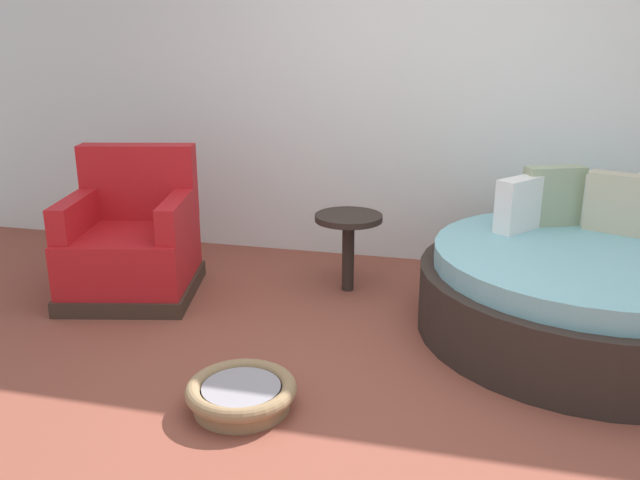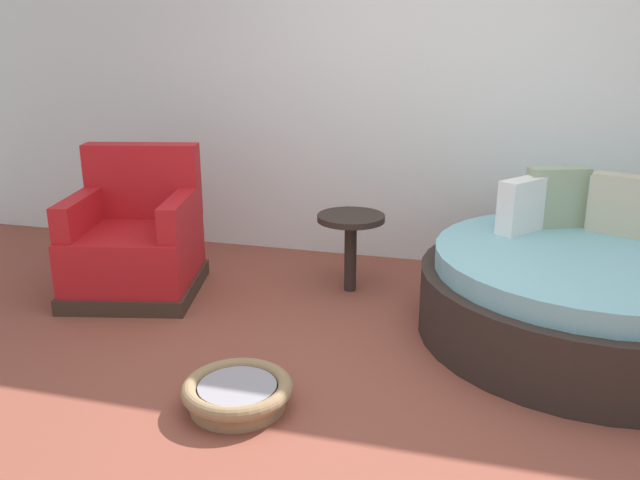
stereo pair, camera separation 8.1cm
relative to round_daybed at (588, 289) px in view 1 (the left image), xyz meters
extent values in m
cube|color=brown|center=(-1.08, -0.93, -0.27)|extent=(8.00, 8.00, 0.02)
cube|color=silver|center=(-1.08, 1.10, 1.18)|extent=(8.00, 0.12, 2.88)
cylinder|color=#2D231E|center=(0.00, -0.02, -0.07)|extent=(1.88, 1.88, 0.38)
cylinder|color=#7AB7C1|center=(0.00, -0.02, 0.18)|extent=(1.73, 1.73, 0.12)
cube|color=#BCB293|center=(0.17, 0.39, 0.42)|extent=(0.37, 0.25, 0.35)
cube|color=white|center=(-0.04, 0.52, 0.40)|extent=(0.34, 0.14, 0.33)
cube|color=#93A37F|center=(-0.19, 0.46, 0.42)|extent=(0.38, 0.25, 0.37)
cube|color=white|center=(-0.40, 0.28, 0.40)|extent=(0.29, 0.33, 0.32)
cube|color=#38281E|center=(-2.79, -0.11, -0.21)|extent=(0.96, 0.96, 0.10)
cube|color=red|center=(-2.79, -0.11, 0.01)|extent=(0.91, 0.91, 0.34)
cube|color=red|center=(-2.86, 0.19, 0.43)|extent=(0.78, 0.33, 0.50)
cube|color=red|center=(-3.10, -0.18, 0.29)|extent=(0.27, 0.69, 0.22)
cube|color=red|center=(-2.48, -0.04, 0.29)|extent=(0.27, 0.69, 0.22)
cylinder|color=#8E704C|center=(-1.62, -1.23, -0.23)|extent=(0.44, 0.44, 0.06)
torus|color=#8E704C|center=(-1.62, -1.23, -0.17)|extent=(0.51, 0.51, 0.07)
cylinder|color=gray|center=(-1.62, -1.23, -0.18)|extent=(0.36, 0.36, 0.05)
cylinder|color=#2D231E|center=(-1.44, 0.31, -0.02)|extent=(0.08, 0.08, 0.48)
cylinder|color=#2D231E|center=(-1.44, 0.31, 0.24)|extent=(0.44, 0.44, 0.04)
camera|label=1|loc=(-0.65, -3.69, 1.38)|focal=36.63mm
camera|label=2|loc=(-0.57, -3.67, 1.38)|focal=36.63mm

